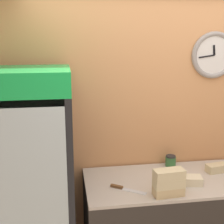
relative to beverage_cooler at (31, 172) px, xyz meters
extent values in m
cube|color=tan|center=(1.21, 0.36, 0.30)|extent=(5.20, 0.06, 2.70)
torus|color=gray|center=(1.70, 0.31, 0.93)|extent=(0.44, 0.05, 0.44)
cylinder|color=white|center=(1.70, 0.31, 0.93)|extent=(0.36, 0.01, 0.36)
cube|color=black|center=(1.70, 0.30, 0.98)|extent=(0.03, 0.01, 0.10)
cube|color=black|center=(1.63, 0.30, 0.92)|extent=(0.15, 0.01, 0.03)
cube|color=#BCB2A3|center=(1.21, -0.05, -0.14)|extent=(1.54, 0.72, 0.02)
cube|color=black|center=(0.00, 0.29, -0.18)|extent=(0.69, 0.04, 1.74)
cube|color=black|center=(0.32, -0.04, -0.18)|extent=(0.05, 0.70, 1.74)
cube|color=white|center=(0.00, 0.26, -0.18)|extent=(0.59, 0.02, 1.64)
cube|color=silver|center=(0.00, -0.40, -0.18)|extent=(0.59, 0.01, 1.64)
cube|color=green|center=(0.00, -0.08, 0.78)|extent=(0.69, 0.63, 0.18)
cube|color=silver|center=(0.00, -0.06, -0.17)|extent=(0.57, 0.58, 0.01)
cube|color=silver|center=(0.00, -0.06, 0.22)|extent=(0.57, 0.58, 0.01)
cylinder|color=#B2231E|center=(-0.10, -0.31, -0.08)|extent=(0.07, 0.07, 0.16)
cylinder|color=#B2231E|center=(-0.10, -0.31, 0.04)|extent=(0.03, 0.03, 0.07)
cylinder|color=gold|center=(0.09, -0.31, -0.08)|extent=(0.07, 0.07, 0.16)
cylinder|color=gold|center=(0.09, -0.31, 0.03)|extent=(0.03, 0.03, 0.07)
cylinder|color=#B2231E|center=(0.06, -0.31, 0.30)|extent=(0.07, 0.07, 0.15)
cylinder|color=#B2231E|center=(0.06, -0.31, 0.41)|extent=(0.03, 0.03, 0.06)
cylinder|color=#B2231E|center=(0.24, -0.31, 0.29)|extent=(0.06, 0.06, 0.12)
cylinder|color=#B2231E|center=(0.24, -0.31, 0.38)|extent=(0.02, 0.02, 0.05)
cylinder|color=navy|center=(-0.06, -0.31, 0.29)|extent=(0.06, 0.06, 0.13)
cylinder|color=navy|center=(-0.06, -0.31, 0.38)|extent=(0.03, 0.03, 0.05)
cube|color=tan|center=(1.09, -0.32, -0.09)|extent=(0.25, 0.13, 0.07)
cube|color=beige|center=(1.09, -0.32, -0.02)|extent=(0.25, 0.12, 0.07)
cube|color=beige|center=(1.09, -0.32, 0.05)|extent=(0.25, 0.13, 0.07)
cube|color=beige|center=(1.31, -0.16, -0.10)|extent=(0.27, 0.16, 0.07)
cube|color=beige|center=(1.69, 0.03, -0.09)|extent=(0.23, 0.12, 0.07)
cube|color=silver|center=(0.83, -0.22, -0.13)|extent=(0.20, 0.15, 0.00)
cube|color=brown|center=(0.70, -0.14, -0.12)|extent=(0.10, 0.08, 0.02)
cylinder|color=#336B38|center=(1.30, 0.23, -0.08)|extent=(0.10, 0.10, 0.09)
cylinder|color=#262628|center=(1.30, 0.23, -0.03)|extent=(0.09, 0.09, 0.01)
camera|label=1|loc=(0.29, -2.49, 1.11)|focal=50.00mm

